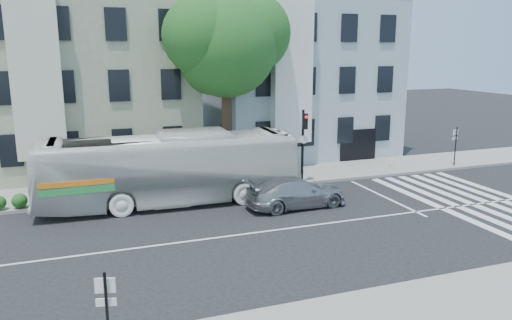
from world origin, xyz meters
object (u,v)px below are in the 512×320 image
traffic_signal (304,137)px  near_sign_pole (107,310)px  fire_hydrant (392,164)px  bus (170,169)px  sedan (296,192)px

traffic_signal → near_sign_pole: traffic_signal is taller
near_sign_pole → traffic_signal: bearing=65.7°
fire_hydrant → near_sign_pole: bearing=-140.3°
near_sign_pole → bus: bearing=88.8°
bus → fire_hydrant: (13.88, 1.88, -1.24)m
bus → sedan: (5.45, -2.53, -1.03)m
bus → sedan: bearing=-113.1°
bus → fire_hydrant: bearing=-80.5°
sedan → fire_hydrant: bearing=-64.5°
sedan → traffic_signal: size_ratio=1.17×
fire_hydrant → near_sign_pole: size_ratio=0.27×
traffic_signal → near_sign_pole: size_ratio=1.67×
bus → near_sign_pole: (-3.71, -12.74, -0.01)m
sedan → fire_hydrant: size_ratio=7.30×
traffic_signal → near_sign_pole: 17.54m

